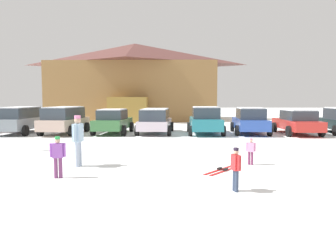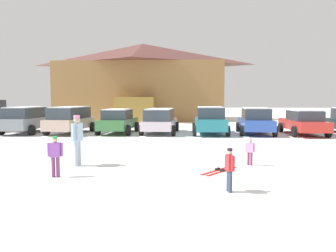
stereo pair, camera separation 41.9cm
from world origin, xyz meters
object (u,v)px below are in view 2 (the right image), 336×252
at_px(parked_beige_suv, 70,119).
at_px(skier_child_in_pink_snowsuit, 250,150).
at_px(parked_red_sedan, 303,122).
at_px(ski_lodge, 143,81).
at_px(pair_of_skis, 220,170).
at_px(parked_grey_wagon, 27,119).
at_px(skier_child_in_red_jacket, 230,167).
at_px(parked_green_coupe, 118,121).
at_px(parked_teal_hatchback, 210,120).
at_px(skier_adult_in_blue_parka, 77,137).
at_px(parked_silver_wagon, 160,120).
at_px(skier_child_in_purple_jacket, 55,154).
at_px(parked_blue_hatchback, 255,121).

bearing_deg(parked_beige_suv, skier_child_in_pink_snowsuit, -45.39).
bearing_deg(parked_red_sedan, parked_beige_suv, -179.84).
bearing_deg(parked_beige_suv, ski_lodge, 80.41).
distance_m(parked_red_sedan, pair_of_skis, 12.35).
relative_size(parked_grey_wagon, pair_of_skis, 3.12).
xyz_separation_m(ski_lodge, skier_child_in_red_jacket, (5.79, -28.43, -3.58)).
bearing_deg(parked_green_coupe, parked_red_sedan, -1.06).
relative_size(parked_teal_hatchback, skier_child_in_pink_snowsuit, 4.65).
distance_m(skier_adult_in_blue_parka, skier_child_in_red_jacket, 5.40).
bearing_deg(parked_silver_wagon, skier_child_in_pink_snowsuit, -69.39).
relative_size(skier_child_in_purple_jacket, skier_child_in_pink_snowsuit, 1.30).
xyz_separation_m(parked_blue_hatchback, pair_of_skis, (-3.34, -10.90, -0.82)).
height_order(parked_teal_hatchback, parked_red_sedan, parked_teal_hatchback).
distance_m(skier_child_in_purple_jacket, pair_of_skis, 4.84).
bearing_deg(skier_adult_in_blue_parka, parked_beige_suv, 110.90).
distance_m(parked_green_coupe, parked_teal_hatchback, 5.87).
bearing_deg(parked_green_coupe, skier_adult_in_blue_parka, -85.58).
height_order(ski_lodge, skier_child_in_red_jacket, ski_lodge).
distance_m(ski_lodge, parked_teal_hatchback, 17.08).
relative_size(ski_lodge, parked_red_sedan, 3.69).
xyz_separation_m(parked_green_coupe, skier_adult_in_blue_parka, (0.80, -10.29, 0.14)).
bearing_deg(parked_teal_hatchback, parked_beige_suv, -179.80).
bearing_deg(parked_red_sedan, skier_child_in_purple_jacket, -133.06).
relative_size(parked_grey_wagon, skier_child_in_pink_snowsuit, 5.10).
bearing_deg(parked_beige_suv, parked_grey_wagon, 177.22).
xyz_separation_m(ski_lodge, parked_teal_hatchback, (6.27, -15.54, -3.31)).
height_order(parked_silver_wagon, skier_child_in_pink_snowsuit, parked_silver_wagon).
height_order(parked_teal_hatchback, skier_child_in_red_jacket, parked_teal_hatchback).
bearing_deg(parked_green_coupe, parked_silver_wagon, 3.19).
bearing_deg(pair_of_skis, parked_grey_wagon, 136.57).
relative_size(parked_red_sedan, skier_child_in_red_jacket, 4.50).
height_order(parked_silver_wagon, parked_blue_hatchback, parked_blue_hatchback).
bearing_deg(parked_teal_hatchback, ski_lodge, 111.98).
height_order(parked_beige_suv, parked_red_sedan, parked_beige_suv).
relative_size(ski_lodge, parked_teal_hatchback, 4.19).
xyz_separation_m(parked_beige_suv, skier_child_in_pink_snowsuit, (9.52, -9.65, -0.42)).
bearing_deg(parked_teal_hatchback, skier_child_in_pink_snowsuit, -86.35).
xyz_separation_m(parked_teal_hatchback, skier_child_in_pink_snowsuit, (0.62, -9.68, -0.36)).
xyz_separation_m(parked_silver_wagon, skier_child_in_pink_snowsuit, (3.78, -10.06, -0.36)).
distance_m(parked_green_coupe, skier_child_in_pink_snowsuit, 11.84).
bearing_deg(parked_beige_suv, skier_child_in_purple_jacket, -72.18).
xyz_separation_m(ski_lodge, parked_red_sedan, (12.01, -15.53, -3.38)).
bearing_deg(parked_blue_hatchback, parked_teal_hatchback, -174.75).
distance_m(parked_beige_suv, parked_blue_hatchback, 11.77).
distance_m(parked_beige_suv, skier_child_in_pink_snowsuit, 13.56).
distance_m(parked_grey_wagon, parked_green_coupe, 5.96).
xyz_separation_m(parked_grey_wagon, parked_teal_hatchback, (11.82, -0.11, -0.05)).
bearing_deg(parked_beige_suv, parked_silver_wagon, 4.06).
distance_m(parked_teal_hatchback, skier_child_in_pink_snowsuit, 9.71).
bearing_deg(skier_child_in_red_jacket, skier_child_in_pink_snowsuit, 71.12).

